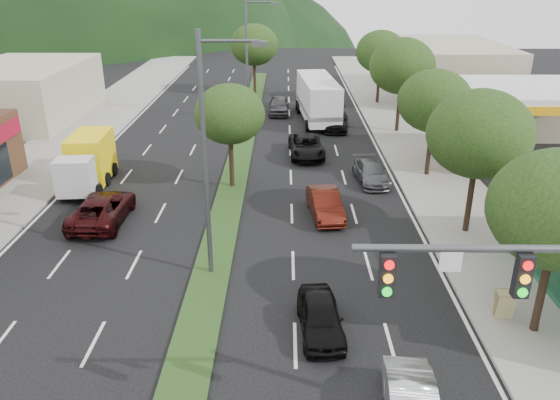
{
  "coord_description": "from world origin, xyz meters",
  "views": [
    {
      "loc": [
        3.12,
        -12.15,
        11.96
      ],
      "look_at": [
        2.89,
        12.01,
        1.72
      ],
      "focal_mm": 35.0,
      "sensor_mm": 36.0,
      "label": 1
    }
  ],
  "objects_px": {
    "tree_r_b": "(479,134)",
    "car_queue_e": "(279,105)",
    "tree_r_e": "(381,52)",
    "car_queue_c": "(325,204)",
    "traffic_signal": "(540,313)",
    "car_queue_d": "(306,146)",
    "a_frame_sign": "(504,302)",
    "tree_med_near": "(230,114)",
    "streetlight_near": "(210,148)",
    "motorhome": "(318,98)",
    "car_queue_a": "(320,317)",
    "suv_maroon": "(102,209)",
    "box_truck": "(88,162)",
    "tree_r_a": "(560,209)",
    "streetlight_mid": "(249,55)",
    "tree_med_far": "(254,45)",
    "car_queue_f": "(336,120)",
    "car_queue_b": "(371,173)",
    "tree_r_d": "(402,66)",
    "tree_r_c": "(435,101)"
  },
  "relations": [
    {
      "from": "motorhome",
      "to": "a_frame_sign",
      "type": "xyz_separation_m",
      "value": [
        5.25,
        -28.94,
        -1.12
      ]
    },
    {
      "from": "tree_r_b",
      "to": "a_frame_sign",
      "type": "distance_m",
      "value": 8.46
    },
    {
      "from": "suv_maroon",
      "to": "streetlight_mid",
      "type": "bearing_deg",
      "value": -107.47
    },
    {
      "from": "tree_med_near",
      "to": "car_queue_d",
      "type": "height_order",
      "value": "tree_med_near"
    },
    {
      "from": "tree_r_d",
      "to": "tree_med_far",
      "type": "relative_size",
      "value": 1.03
    },
    {
      "from": "traffic_signal",
      "to": "streetlight_near",
      "type": "bearing_deg",
      "value": 132.77
    },
    {
      "from": "traffic_signal",
      "to": "car_queue_d",
      "type": "xyz_separation_m",
      "value": [
        -4.43,
        25.49,
        -3.96
      ]
    },
    {
      "from": "car_queue_c",
      "to": "box_truck",
      "type": "xyz_separation_m",
      "value": [
        -13.8,
        4.49,
        0.69
      ]
    },
    {
      "from": "car_queue_b",
      "to": "car_queue_f",
      "type": "relative_size",
      "value": 0.86
    },
    {
      "from": "tree_r_b",
      "to": "car_queue_b",
      "type": "xyz_separation_m",
      "value": [
        -3.65,
        6.95,
        -4.43
      ]
    },
    {
      "from": "car_queue_e",
      "to": "box_truck",
      "type": "distance_m",
      "value": 20.82
    },
    {
      "from": "car_queue_c",
      "to": "car_queue_e",
      "type": "bearing_deg",
      "value": 90.2
    },
    {
      "from": "tree_r_e",
      "to": "car_queue_d",
      "type": "xyz_separation_m",
      "value": [
        -7.4,
        -16.05,
        -4.21
      ]
    },
    {
      "from": "tree_r_d",
      "to": "suv_maroon",
      "type": "xyz_separation_m",
      "value": [
        -18.17,
        -16.88,
        -4.45
      ]
    },
    {
      "from": "tree_r_c",
      "to": "car_queue_d",
      "type": "relative_size",
      "value": 1.32
    },
    {
      "from": "tree_r_a",
      "to": "tree_med_far",
      "type": "bearing_deg",
      "value": 106.7
    },
    {
      "from": "car_queue_d",
      "to": "motorhome",
      "type": "height_order",
      "value": "motorhome"
    },
    {
      "from": "a_frame_sign",
      "to": "tree_med_far",
      "type": "bearing_deg",
      "value": 110.09
    },
    {
      "from": "streetlight_near",
      "to": "car_queue_d",
      "type": "relative_size",
      "value": 2.04
    },
    {
      "from": "tree_r_d",
      "to": "tree_r_c",
      "type": "bearing_deg",
      "value": -90.0
    },
    {
      "from": "tree_r_a",
      "to": "car_queue_a",
      "type": "distance_m",
      "value": 8.68
    },
    {
      "from": "traffic_signal",
      "to": "suv_maroon",
      "type": "xyz_separation_m",
      "value": [
        -15.2,
        14.66,
        -3.92
      ]
    },
    {
      "from": "tree_r_b",
      "to": "car_queue_e",
      "type": "bearing_deg",
      "value": 111.44
    },
    {
      "from": "streetlight_near",
      "to": "car_queue_c",
      "type": "height_order",
      "value": "streetlight_near"
    },
    {
      "from": "tree_r_c",
      "to": "streetlight_mid",
      "type": "relative_size",
      "value": 0.65
    },
    {
      "from": "car_queue_a",
      "to": "streetlight_near",
      "type": "bearing_deg",
      "value": 132.24
    },
    {
      "from": "streetlight_near",
      "to": "a_frame_sign",
      "type": "relative_size",
      "value": 7.11
    },
    {
      "from": "tree_r_a",
      "to": "motorhome",
      "type": "relative_size",
      "value": 0.7
    },
    {
      "from": "car_queue_e",
      "to": "tree_r_d",
      "type": "bearing_deg",
      "value": -32.5
    },
    {
      "from": "tree_r_b",
      "to": "traffic_signal",
      "type": "bearing_deg",
      "value": -102.37
    },
    {
      "from": "tree_r_e",
      "to": "car_queue_c",
      "type": "relative_size",
      "value": 1.61
    },
    {
      "from": "tree_med_near",
      "to": "car_queue_a",
      "type": "distance_m",
      "value": 15.16
    },
    {
      "from": "traffic_signal",
      "to": "car_queue_d",
      "type": "relative_size",
      "value": 1.43
    },
    {
      "from": "motorhome",
      "to": "car_queue_e",
      "type": "bearing_deg",
      "value": 139.37
    },
    {
      "from": "tree_r_e",
      "to": "streetlight_mid",
      "type": "bearing_deg",
      "value": -149.31
    },
    {
      "from": "tree_r_b",
      "to": "car_queue_d",
      "type": "relative_size",
      "value": 1.42
    },
    {
      "from": "tree_r_a",
      "to": "car_queue_c",
      "type": "distance_m",
      "value": 12.73
    },
    {
      "from": "tree_med_far",
      "to": "car_queue_f",
      "type": "relative_size",
      "value": 1.43
    },
    {
      "from": "suv_maroon",
      "to": "box_truck",
      "type": "xyz_separation_m",
      "value": [
        -2.39,
        5.32,
        0.65
      ]
    },
    {
      "from": "tree_r_d",
      "to": "car_queue_a",
      "type": "xyz_separation_m",
      "value": [
        -7.6,
        -26.0,
        -4.55
      ]
    },
    {
      "from": "car_queue_e",
      "to": "a_frame_sign",
      "type": "xyz_separation_m",
      "value": [
        8.58,
        -31.29,
        0.02
      ]
    },
    {
      "from": "tree_r_a",
      "to": "car_queue_b",
      "type": "relative_size",
      "value": 1.6
    },
    {
      "from": "tree_r_a",
      "to": "tree_r_d",
      "type": "xyz_separation_m",
      "value": [
        0.0,
        26.0,
        0.36
      ]
    },
    {
      "from": "box_truck",
      "to": "streetlight_mid",
      "type": "bearing_deg",
      "value": -124.23
    },
    {
      "from": "car_queue_d",
      "to": "box_truck",
      "type": "distance_m",
      "value": 14.29
    },
    {
      "from": "car_queue_e",
      "to": "car_queue_d",
      "type": "bearing_deg",
      "value": -80.35
    },
    {
      "from": "traffic_signal",
      "to": "car_queue_f",
      "type": "relative_size",
      "value": 1.44
    },
    {
      "from": "tree_r_d",
      "to": "car_queue_b",
      "type": "relative_size",
      "value": 1.73
    },
    {
      "from": "tree_r_b",
      "to": "tree_med_near",
      "type": "distance_m",
      "value": 13.43
    },
    {
      "from": "streetlight_near",
      "to": "tree_r_e",
      "type": "bearing_deg",
      "value": 69.77
    }
  ]
}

